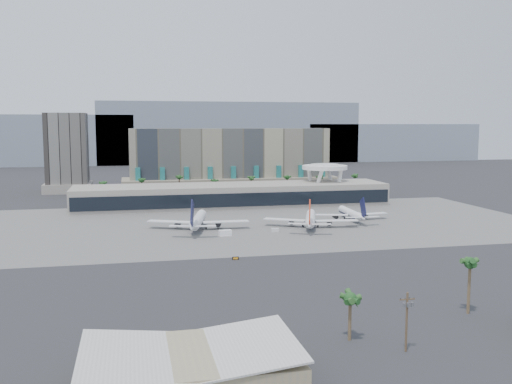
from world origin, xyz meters
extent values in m
plane|color=#232326|center=(0.00, 0.00, 0.00)|extent=(900.00, 900.00, 0.00)
cube|color=#5B5B59|center=(0.00, 55.00, 0.03)|extent=(260.00, 130.00, 0.06)
cube|color=gray|center=(-180.00, 470.00, 27.50)|extent=(260.00, 60.00, 55.00)
cube|color=gray|center=(60.00, 470.00, 35.00)|extent=(300.00, 60.00, 70.00)
cube|color=gray|center=(260.00, 470.00, 22.50)|extent=(220.00, 60.00, 45.00)
cube|color=gray|center=(10.00, 175.00, 21.00)|extent=(130.00, 22.00, 42.00)
cube|color=gray|center=(10.00, 173.00, 5.00)|extent=(140.00, 30.00, 10.00)
cube|color=#206F6D|center=(-50.00, 163.00, 9.00)|extent=(3.00, 2.00, 18.00)
cube|color=#206F6D|center=(-35.00, 163.00, 9.00)|extent=(3.00, 2.00, 18.00)
cube|color=#206F6D|center=(-20.00, 163.00, 9.00)|extent=(3.00, 2.00, 18.00)
cube|color=#206F6D|center=(-5.00, 163.00, 9.00)|extent=(3.00, 2.00, 18.00)
cube|color=#206F6D|center=(10.00, 163.00, 9.00)|extent=(3.00, 2.00, 18.00)
cube|color=#206F6D|center=(25.00, 163.00, 9.00)|extent=(3.00, 2.00, 18.00)
cube|color=#206F6D|center=(40.00, 163.00, 9.00)|extent=(3.00, 2.00, 18.00)
cube|color=#206F6D|center=(55.00, 163.00, 9.00)|extent=(3.00, 2.00, 18.00)
cube|color=#206F6D|center=(70.00, 163.00, 9.00)|extent=(3.00, 2.00, 18.00)
cube|color=black|center=(-95.00, 200.00, 26.00)|extent=(26.00, 26.00, 52.00)
cube|color=#9E958B|center=(-95.00, 200.00, 3.00)|extent=(30.00, 30.00, 6.00)
cube|color=#9E958B|center=(0.00, 110.00, 6.00)|extent=(170.00, 32.00, 12.00)
cube|color=black|center=(0.00, 93.80, 5.50)|extent=(168.00, 0.60, 7.00)
cube|color=black|center=(0.00, 110.00, 13.25)|extent=(170.00, 12.00, 2.50)
cylinder|color=white|center=(61.36, 122.36, 11.00)|extent=(6.98, 6.99, 21.89)
cylinder|color=white|center=(48.64, 122.36, 11.00)|extent=(6.98, 6.99, 21.89)
cylinder|color=white|center=(48.64, 109.64, 11.00)|extent=(6.98, 6.99, 21.89)
cylinder|color=white|center=(61.36, 109.64, 11.00)|extent=(6.98, 6.99, 21.89)
cylinder|color=white|center=(55.00, 116.00, 20.00)|extent=(26.00, 26.00, 2.20)
cylinder|color=white|center=(55.00, 116.00, 21.30)|extent=(16.00, 16.00, 1.20)
cylinder|color=brown|center=(-70.00, 145.00, 6.00)|extent=(0.70, 0.70, 12.00)
sphere|color=#1F4D1E|center=(-70.00, 145.00, 11.70)|extent=(2.80, 2.80, 2.80)
cylinder|color=brown|center=(-48.00, 145.00, 6.00)|extent=(0.70, 0.70, 12.00)
sphere|color=#1F4D1E|center=(-48.00, 145.00, 11.70)|extent=(2.80, 2.80, 2.80)
cylinder|color=brown|center=(-26.00, 145.00, 6.00)|extent=(0.70, 0.70, 12.00)
sphere|color=#1F4D1E|center=(-26.00, 145.00, 11.70)|extent=(2.80, 2.80, 2.80)
cylinder|color=brown|center=(-5.00, 145.00, 6.00)|extent=(0.70, 0.70, 12.00)
sphere|color=#1F4D1E|center=(-5.00, 145.00, 11.70)|extent=(2.80, 2.80, 2.80)
cylinder|color=brown|center=(18.00, 145.00, 6.00)|extent=(0.70, 0.70, 12.00)
sphere|color=#1F4D1E|center=(18.00, 145.00, 11.70)|extent=(2.80, 2.80, 2.80)
cylinder|color=brown|center=(40.00, 145.00, 6.00)|extent=(0.70, 0.70, 12.00)
sphere|color=#1F4D1E|center=(40.00, 145.00, 11.70)|extent=(2.80, 2.80, 2.80)
cylinder|color=brown|center=(62.00, 145.00, 6.00)|extent=(0.70, 0.70, 12.00)
sphere|color=#1F4D1E|center=(62.00, 145.00, 11.70)|extent=(2.80, 2.80, 2.80)
cylinder|color=brown|center=(85.00, 145.00, 6.00)|extent=(0.70, 0.70, 12.00)
sphere|color=#1F4D1E|center=(85.00, 145.00, 11.70)|extent=(2.80, 2.80, 2.80)
cube|color=tan|center=(-45.00, -102.00, 3.00)|extent=(36.00, 22.00, 6.00)
cube|color=silver|center=(-54.00, -102.00, 6.40)|extent=(18.65, 22.60, 2.30)
cube|color=silver|center=(-36.00, -102.00, 6.40)|extent=(18.65, 22.60, 2.30)
cylinder|color=#4C3826|center=(-2.00, -96.00, 6.00)|extent=(0.44, 0.44, 12.00)
cube|color=#4C3826|center=(-2.00, -96.00, 10.60)|extent=(3.20, 0.22, 0.22)
cylinder|color=slate|center=(-2.90, -96.35, 9.60)|extent=(0.56, 0.56, 0.90)
cylinder|color=slate|center=(-2.00, -96.35, 9.60)|extent=(0.56, 0.56, 0.90)
cylinder|color=slate|center=(-1.10, -96.35, 9.60)|extent=(0.56, 0.56, 0.90)
cylinder|color=black|center=(-3.40, -96.00, 10.85)|extent=(0.12, 0.12, 0.30)
cylinder|color=black|center=(-0.60, -96.00, 10.85)|extent=(0.12, 0.12, 0.30)
cylinder|color=white|center=(-26.40, 46.01, 3.91)|extent=(10.86, 29.83, 4.34)
cylinder|color=#101236|center=(-26.40, 46.01, 3.74)|extent=(10.65, 29.24, 4.26)
cone|color=white|center=(-22.60, 62.56, 3.91)|extent=(5.33, 5.73, 4.34)
cone|color=white|center=(-30.69, 27.35, 4.23)|extent=(6.42, 10.49, 4.34)
cube|color=white|center=(-38.28, 47.63, 3.26)|extent=(19.55, 12.18, 0.38)
cube|color=white|center=(-15.00, 42.28, 3.26)|extent=(19.61, 4.66, 0.38)
cylinder|color=black|center=(-34.98, 47.43, 2.17)|extent=(3.30, 4.77, 2.39)
cylinder|color=black|center=(-18.06, 43.54, 2.17)|extent=(3.30, 4.77, 2.39)
cube|color=#101236|center=(-31.05, 25.76, 9.88)|extent=(2.74, 9.73, 11.43)
cube|color=white|center=(-35.69, 27.39, 4.78)|extent=(8.96, 5.33, 0.27)
cube|color=white|center=(-26.17, 25.20, 4.78)|extent=(8.86, 3.13, 0.27)
cylinder|color=black|center=(-23.81, 57.27, 0.87)|extent=(0.54, 0.54, 1.74)
cylinder|color=black|center=(-30.03, 45.73, 0.87)|extent=(0.76, 0.76, 1.74)
cylinder|color=black|center=(-23.26, 44.18, 0.87)|extent=(0.76, 0.76, 1.74)
cylinder|color=white|center=(22.22, 40.34, 3.69)|extent=(12.92, 27.76, 4.10)
cylinder|color=#101236|center=(22.22, 40.34, 3.53)|extent=(12.66, 27.21, 4.02)
cone|color=white|center=(27.41, 55.50, 3.69)|extent=(5.37, 5.69, 4.10)
cone|color=white|center=(16.38, 23.24, 3.99)|extent=(6.86, 10.05, 4.10)
cube|color=white|center=(11.23, 43.02, 3.07)|extent=(17.93, 12.98, 0.36)
cube|color=white|center=(32.55, 35.72, 3.07)|extent=(18.80, 6.28, 0.36)
cylinder|color=black|center=(14.31, 42.51, 2.05)|extent=(3.46, 4.61, 2.25)
cylinder|color=black|center=(29.81, 37.20, 2.05)|extent=(3.46, 4.61, 2.25)
cube|color=#B92E15|center=(15.88, 21.79, 9.32)|extent=(3.50, 8.97, 10.78)
cube|color=white|center=(11.68, 23.77, 4.51)|extent=(8.33, 5.72, 0.26)
cube|color=white|center=(20.40, 20.78, 4.51)|extent=(8.47, 3.76, 0.26)
cylinder|color=black|center=(25.75, 50.65, 0.82)|extent=(0.51, 0.51, 1.64)
cylinder|color=black|center=(18.79, 40.43, 0.82)|extent=(0.72, 0.72, 1.64)
cylinder|color=black|center=(24.99, 38.31, 0.82)|extent=(0.72, 0.72, 1.64)
cylinder|color=white|center=(45.96, 53.75, 3.25)|extent=(4.89, 24.80, 3.61)
cylinder|color=#101236|center=(45.96, 53.75, 3.12)|extent=(4.80, 24.30, 3.54)
cone|color=white|center=(46.70, 67.86, 3.25)|extent=(3.82, 4.25, 3.61)
cone|color=white|center=(45.13, 37.84, 3.52)|extent=(4.03, 8.31, 3.61)
cube|color=white|center=(35.99, 53.37, 2.71)|extent=(16.64, 7.70, 0.32)
cube|color=white|center=(55.84, 52.33, 2.71)|extent=(16.63, 6.12, 0.32)
cylinder|color=black|center=(38.72, 53.68, 1.81)|extent=(2.17, 3.71, 1.99)
cylinder|color=black|center=(53.15, 52.92, 1.81)|extent=(2.17, 3.71, 1.99)
cube|color=#101236|center=(45.06, 36.48, 8.22)|extent=(0.88, 8.22, 9.51)
cube|color=white|center=(41.02, 37.15, 3.97)|extent=(7.47, 3.33, 0.23)
cube|color=white|center=(49.14, 36.72, 3.97)|extent=(7.37, 2.61, 0.23)
cylinder|color=black|center=(46.46, 63.35, 0.72)|extent=(0.45, 0.45, 1.45)
cylinder|color=black|center=(43.02, 53.00, 0.72)|extent=(0.63, 0.63, 1.45)
cylinder|color=black|center=(48.80, 52.70, 0.72)|extent=(0.63, 0.63, 1.45)
cube|color=white|center=(-17.74, 27.45, 1.22)|extent=(5.18, 2.89, 2.43)
cube|color=silver|center=(3.94, 31.39, 0.78)|extent=(3.36, 2.38, 1.57)
cube|color=black|center=(-20.98, -13.17, 0.50)|extent=(2.20, 0.31, 1.00)
cube|color=#C57C17|center=(-20.98, -13.35, 0.50)|extent=(1.60, 0.06, 0.60)
cylinder|color=black|center=(-21.78, -13.17, 0.30)|extent=(0.12, 0.12, 0.60)
cylinder|color=black|center=(-20.18, -13.17, 0.30)|extent=(0.12, 0.12, 0.60)
cylinder|color=brown|center=(-10.63, -88.04, 4.59)|extent=(0.70, 0.70, 9.17)
sphere|color=#1F4D1E|center=(-10.63, -88.04, 8.87)|extent=(2.80, 2.80, 2.80)
cylinder|color=brown|center=(23.09, -78.28, 6.27)|extent=(0.70, 0.70, 12.55)
sphere|color=#1F4D1E|center=(23.09, -78.28, 12.25)|extent=(2.80, 2.80, 2.80)
camera|label=1|loc=(-54.07, -195.00, 44.52)|focal=40.00mm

